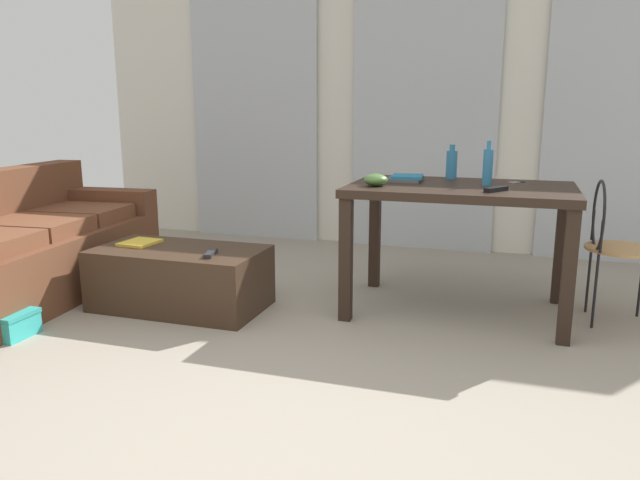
# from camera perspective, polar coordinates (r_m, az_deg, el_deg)

# --- Properties ---
(ground_plane) EXTENTS (8.45, 8.45, 0.00)m
(ground_plane) POSITION_cam_1_polar(r_m,az_deg,el_deg) (3.60, 3.99, -7.84)
(ground_plane) COLOR gray
(wall_back) EXTENTS (6.25, 0.10, 2.61)m
(wall_back) POSITION_cam_1_polar(r_m,az_deg,el_deg) (5.50, 9.90, 12.85)
(wall_back) COLOR silver
(wall_back) RESTS_ON ground
(curtains) EXTENTS (4.45, 0.03, 2.29)m
(curtains) POSITION_cam_1_polar(r_m,az_deg,el_deg) (5.42, 9.70, 11.20)
(curtains) COLOR #B2B7BC
(curtains) RESTS_ON ground
(couch) EXTENTS (1.02, 2.00, 0.82)m
(couch) POSITION_cam_1_polar(r_m,az_deg,el_deg) (4.50, -26.00, -0.75)
(couch) COLOR brown
(couch) RESTS_ON ground
(coffee_table) EXTENTS (1.05, 0.57, 0.38)m
(coffee_table) POSITION_cam_1_polar(r_m,az_deg,el_deg) (3.92, -12.96, -3.50)
(coffee_table) COLOR #382619
(coffee_table) RESTS_ON ground
(craft_table) EXTENTS (1.31, 0.85, 0.79)m
(craft_table) POSITION_cam_1_polar(r_m,az_deg,el_deg) (3.74, 13.04, 3.41)
(craft_table) COLOR black
(craft_table) RESTS_ON ground
(wire_chair) EXTENTS (0.41, 0.41, 0.84)m
(wire_chair) POSITION_cam_1_polar(r_m,az_deg,el_deg) (3.88, 25.63, 0.35)
(wire_chair) COLOR #B7844C
(wire_chair) RESTS_ON ground
(bottle_near) EXTENTS (0.06, 0.06, 0.26)m
(bottle_near) POSITION_cam_1_polar(r_m,az_deg,el_deg) (3.77, 15.48, 6.66)
(bottle_near) COLOR teal
(bottle_near) RESTS_ON craft_table
(bottle_far) EXTENTS (0.07, 0.07, 0.22)m
(bottle_far) POSITION_cam_1_polar(r_m,az_deg,el_deg) (4.07, 12.25, 7.00)
(bottle_far) COLOR teal
(bottle_far) RESTS_ON craft_table
(bowl) EXTENTS (0.14, 0.14, 0.07)m
(bowl) POSITION_cam_1_polar(r_m,az_deg,el_deg) (3.62, 5.26, 5.65)
(bowl) COLOR #477033
(bowl) RESTS_ON craft_table
(book_stack) EXTENTS (0.23, 0.26, 0.04)m
(book_stack) POSITION_cam_1_polar(r_m,az_deg,el_deg) (3.90, 8.05, 5.78)
(book_stack) COLOR #4C4C51
(book_stack) RESTS_ON craft_table
(tv_remote_on_table) EXTENTS (0.13, 0.17, 0.02)m
(tv_remote_on_table) POSITION_cam_1_polar(r_m,az_deg,el_deg) (3.50, 16.20, 4.59)
(tv_remote_on_table) COLOR black
(tv_remote_on_table) RESTS_ON craft_table
(scissors) EXTENTS (0.10, 0.10, 0.00)m
(scissors) POSITION_cam_1_polar(r_m,az_deg,el_deg) (3.98, 18.19, 5.20)
(scissors) COLOR #9EA0A5
(scissors) RESTS_ON craft_table
(tv_remote_primary) EXTENTS (0.09, 0.19, 0.02)m
(tv_remote_primary) POSITION_cam_1_polar(r_m,az_deg,el_deg) (3.66, -10.23, -1.23)
(tv_remote_primary) COLOR #232326
(tv_remote_primary) RESTS_ON coffee_table
(magazine) EXTENTS (0.22, 0.25, 0.02)m
(magazine) POSITION_cam_1_polar(r_m,az_deg,el_deg) (4.07, -16.56, -0.23)
(magazine) COLOR gold
(magazine) RESTS_ON coffee_table
(shoebox) EXTENTS (0.29, 0.24, 0.14)m
(shoebox) POSITION_cam_1_polar(r_m,az_deg,el_deg) (3.81, -27.42, -6.95)
(shoebox) COLOR #33B2AD
(shoebox) RESTS_ON ground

